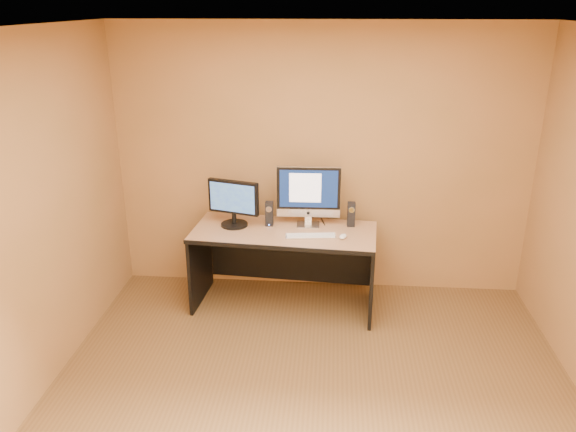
{
  "coord_description": "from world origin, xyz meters",
  "views": [
    {
      "loc": [
        0.1,
        -3.23,
        2.74
      ],
      "look_at": [
        -0.28,
        1.42,
        0.96
      ],
      "focal_mm": 35.0,
      "sensor_mm": 36.0,
      "label": 1
    }
  ],
  "objects": [
    {
      "name": "floor",
      "position": [
        0.0,
        0.0,
        0.0
      ],
      "size": [
        4.0,
        4.0,
        0.0
      ],
      "primitive_type": "plane",
      "color": "brown",
      "rests_on": "ground"
    },
    {
      "name": "walls",
      "position": [
        0.0,
        0.0,
        1.3
      ],
      "size": [
        4.0,
        4.0,
        2.6
      ],
      "primitive_type": null,
      "color": "#A06E40",
      "rests_on": "ground"
    },
    {
      "name": "ceiling",
      "position": [
        0.0,
        0.0,
        2.6
      ],
      "size": [
        4.0,
        4.0,
        0.0
      ],
      "primitive_type": "plane",
      "color": "white",
      "rests_on": "walls"
    },
    {
      "name": "desk",
      "position": [
        -0.32,
        1.52,
        0.39
      ],
      "size": [
        1.73,
        0.86,
        0.78
      ],
      "primitive_type": null,
      "rotation": [
        0.0,
        0.0,
        -0.08
      ],
      "color": "tan",
      "rests_on": "ground"
    },
    {
      "name": "imac",
      "position": [
        -0.11,
        1.67,
        1.06
      ],
      "size": [
        0.6,
        0.24,
        0.58
      ],
      "primitive_type": null,
      "rotation": [
        0.0,
        0.0,
        0.03
      ],
      "color": "#B1B0B5",
      "rests_on": "desk"
    },
    {
      "name": "second_monitor",
      "position": [
        -0.8,
        1.6,
        1.0
      ],
      "size": [
        0.55,
        0.38,
        0.44
      ],
      "primitive_type": null,
      "rotation": [
        0.0,
        0.0,
        -0.28
      ],
      "color": "black",
      "rests_on": "desk"
    },
    {
      "name": "speaker_left",
      "position": [
        -0.47,
        1.64,
        0.89
      ],
      "size": [
        0.07,
        0.08,
        0.23
      ],
      "primitive_type": null,
      "rotation": [
        0.0,
        0.0,
        0.01
      ],
      "color": "black",
      "rests_on": "desk"
    },
    {
      "name": "speaker_right",
      "position": [
        0.29,
        1.69,
        0.89
      ],
      "size": [
        0.07,
        0.08,
        0.23
      ],
      "primitive_type": null,
      "rotation": [
        0.0,
        0.0,
        0.04
      ],
      "color": "black",
      "rests_on": "desk"
    },
    {
      "name": "keyboard",
      "position": [
        -0.07,
        1.39,
        0.78
      ],
      "size": [
        0.46,
        0.18,
        0.02
      ],
      "primitive_type": "cube",
      "rotation": [
        0.0,
        0.0,
        0.12
      ],
      "color": "silver",
      "rests_on": "desk"
    },
    {
      "name": "mouse",
      "position": [
        0.21,
        1.38,
        0.79
      ],
      "size": [
        0.09,
        0.12,
        0.04
      ],
      "primitive_type": "ellipsoid",
      "rotation": [
        0.0,
        0.0,
        -0.28
      ],
      "color": "white",
      "rests_on": "desk"
    },
    {
      "name": "cable_a",
      "position": [
        0.02,
        1.79,
        0.78
      ],
      "size": [
        0.06,
        0.23,
        0.01
      ],
      "primitive_type": "cylinder",
      "rotation": [
        1.57,
        0.0,
        0.22
      ],
      "color": "black",
      "rests_on": "desk"
    },
    {
      "name": "cable_b",
      "position": [
        -0.09,
        1.84,
        0.78
      ],
      "size": [
        0.12,
        0.15,
        0.01
      ],
      "primitive_type": "cylinder",
      "rotation": [
        1.57,
        0.0,
        -0.66
      ],
      "color": "black",
      "rests_on": "desk"
    }
  ]
}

